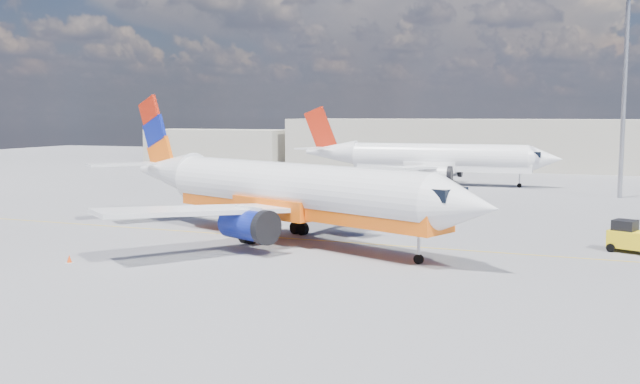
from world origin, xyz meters
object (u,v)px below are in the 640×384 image
(main_jet, at_px, (284,191))
(second_jet, at_px, (431,159))
(gse_tug, at_px, (632,237))
(traffic_cone, at_px, (69,259))

(main_jet, distance_m, second_jet, 42.93)
(gse_tug, bearing_deg, traffic_cone, -132.53)
(main_jet, relative_size, gse_tug, 10.53)
(main_jet, distance_m, traffic_cone, 14.93)
(main_jet, relative_size, traffic_cone, 68.73)
(traffic_cone, bearing_deg, gse_tug, 26.42)
(main_jet, height_order, gse_tug, main_jet)
(second_jet, xyz_separation_m, gse_tug, (21.54, -38.84, -2.32))
(second_jet, bearing_deg, main_jet, -93.50)
(main_jet, xyz_separation_m, gse_tug, (22.58, 4.08, -2.54))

